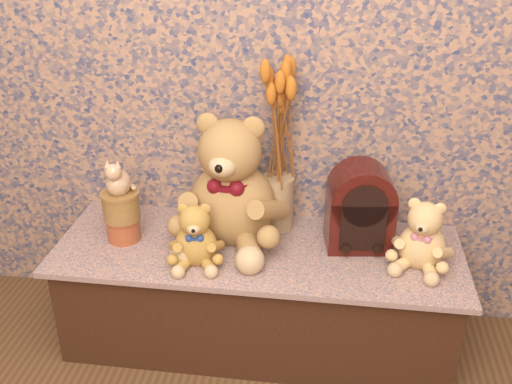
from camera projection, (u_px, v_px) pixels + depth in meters
display_shelf at (258, 294)px, 2.14m from camera, size 1.41×0.51×0.40m
teddy_large at (232, 173)px, 2.01m from camera, size 0.44×0.50×0.49m
teddy_medium at (195, 230)px, 1.93m from camera, size 0.22×0.25×0.23m
teddy_small at (424, 230)px, 1.90m from camera, size 0.27×0.29×0.26m
cathedral_radio at (360, 206)px, 2.00m from camera, size 0.24×0.19×0.30m
ceramic_vase at (277, 202)px, 2.14m from camera, size 0.15×0.15×0.20m
dried_stalks at (279, 114)px, 1.99m from camera, size 0.32×0.32×0.47m
biscuit_tin_lower at (124, 228)px, 2.08m from camera, size 0.14×0.14×0.08m
biscuit_tin_upper at (121, 206)px, 2.04m from camera, size 0.17×0.17×0.10m
cat_figurine at (117, 175)px, 1.99m from camera, size 0.10×0.11×0.14m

